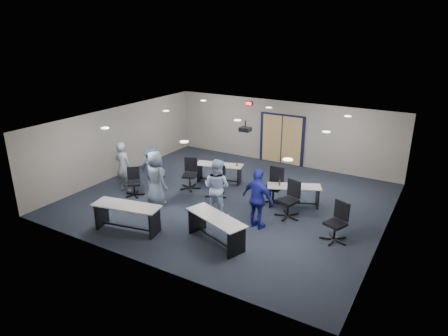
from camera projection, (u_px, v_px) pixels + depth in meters
The scene contains 25 objects.
floor at pixel (230, 199), 13.73m from camera, with size 10.00×10.00×0.00m, color #1C212D.
back_wall at pixel (282, 133), 16.92m from camera, with size 10.00×0.04×2.70m, color gray.
front_wall at pixel (137, 214), 9.62m from camera, with size 10.00×0.04×2.70m, color gray.
left_wall at pixel (119, 141), 15.66m from camera, with size 0.04×9.00×2.70m, color gray.
right_wall at pixel (389, 192), 10.88m from camera, with size 0.04×9.00×2.70m, color gray.
ceiling at pixel (230, 122), 12.81m from camera, with size 10.00×9.00×0.04m, color white.
double_door at pixel (282, 140), 16.99m from camera, with size 2.00×0.07×2.20m.
exit_sign at pixel (249, 103), 17.26m from camera, with size 0.32×0.07×0.18m.
ceiling_projector at pixel (245, 129), 13.17m from camera, with size 0.35×0.32×0.37m.
ceiling_can_lights at pixel (234, 122), 13.03m from camera, with size 6.24×5.74×0.02m, color white, non-canonical shape.
table_front_left at pixel (127, 213), 11.47m from camera, with size 2.08×1.05×0.80m.
table_front_right at pixel (216, 225), 10.82m from camera, with size 2.03×1.26×0.78m.
table_back_left at pixel (220, 170), 15.06m from camera, with size 1.85×1.04×0.83m.
table_back_right at pixel (294, 192), 13.07m from camera, with size 1.82×1.26×0.96m.
chair_back_a at pixel (190, 174), 14.42m from camera, with size 0.70×0.70×1.12m, color black, non-canonical shape.
chair_back_b at pixel (216, 182), 13.75m from camera, with size 0.70×0.70×1.11m, color black, non-canonical shape.
chair_back_c at pixel (274, 186), 13.27m from camera, with size 0.75×0.75×1.20m, color black, non-canonical shape.
chair_back_d at pixel (288, 200), 12.27m from camera, with size 0.73×0.73×1.17m, color black, non-canonical shape.
chair_loose_left at pixel (134, 182), 13.86m from camera, with size 0.62×0.62×0.99m, color black, non-canonical shape.
chair_loose_right at pixel (335, 222), 10.91m from camera, with size 0.70×0.70×1.12m, color black, non-canonical shape.
person_gray at pixel (123, 167), 14.13m from camera, with size 0.67×0.44×1.83m, color gray.
person_plaid at pixel (156, 178), 13.08m from camera, with size 0.89×0.58×1.83m, color slate.
person_lightblue at pixel (217, 187), 12.34m from camera, with size 0.89×0.69×1.83m, color #AFC3E7.
person_navy at pixel (258, 199), 11.51m from camera, with size 1.07×0.45×1.83m, color navy.
person_back at pixel (152, 168), 14.38m from camera, with size 1.02×0.59×1.58m, color #374763.
Camera 1 is at (6.22, -10.91, 5.65)m, focal length 32.00 mm.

